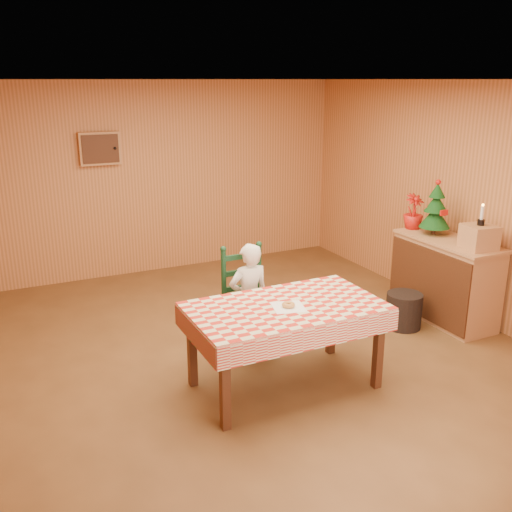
{
  "coord_description": "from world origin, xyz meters",
  "views": [
    {
      "loc": [
        -2.32,
        -4.58,
        2.6
      ],
      "look_at": [
        0.0,
        0.2,
        0.95
      ],
      "focal_mm": 40.0,
      "sensor_mm": 36.0,
      "label": 1
    }
  ],
  "objects": [
    {
      "name": "seated_child",
      "position": [
        -0.13,
        0.08,
        0.56
      ],
      "size": [
        0.41,
        0.27,
        1.12
      ],
      "primitive_type": "imported",
      "rotation": [
        0.0,
        0.0,
        3.14
      ],
      "color": "silver",
      "rests_on": "ground"
    },
    {
      "name": "donut",
      "position": [
        -0.13,
        -0.7,
        0.79
      ],
      "size": [
        0.14,
        0.14,
        0.04
      ],
      "primitive_type": "torus",
      "rotation": [
        0.0,
        0.0,
        0.26
      ],
      "color": "#C48946",
      "rests_on": "napkin"
    },
    {
      "name": "napkin",
      "position": [
        -0.13,
        -0.7,
        0.77
      ],
      "size": [
        0.32,
        0.32,
        0.0
      ],
      "primitive_type": "cube",
      "rotation": [
        0.0,
        0.0,
        -0.25
      ],
      "color": "white",
      "rests_on": "dining_table"
    },
    {
      "name": "shelf_unit",
      "position": [
        2.19,
        -0.11,
        0.47
      ],
      "size": [
        0.54,
        1.24,
        0.93
      ],
      "color": "tan",
      "rests_on": "ground"
    },
    {
      "name": "cabin_walls",
      "position": [
        -0.0,
        0.53,
        1.83
      ],
      "size": [
        5.1,
        6.05,
        2.65
      ],
      "color": "#C07945",
      "rests_on": "ground"
    },
    {
      "name": "christmas_tree",
      "position": [
        2.2,
        0.14,
        1.21
      ],
      "size": [
        0.34,
        0.34,
        0.62
      ],
      "color": "#482413",
      "rests_on": "shelf_unit"
    },
    {
      "name": "ladder_chair",
      "position": [
        -0.13,
        0.14,
        0.5
      ],
      "size": [
        0.44,
        0.4,
        1.08
      ],
      "color": "black",
      "rests_on": "ground"
    },
    {
      "name": "candle_set",
      "position": [
        2.2,
        -0.51,
        1.24
      ],
      "size": [
        0.07,
        0.07,
        0.22
      ],
      "color": "black",
      "rests_on": "crate"
    },
    {
      "name": "ground",
      "position": [
        0.0,
        0.0,
        0.0
      ],
      "size": [
        6.0,
        6.0,
        0.0
      ],
      "primitive_type": "plane",
      "color": "brown",
      "rests_on": "ground"
    },
    {
      "name": "dining_table",
      "position": [
        -0.13,
        -0.65,
        0.69
      ],
      "size": [
        1.66,
        0.96,
        0.77
      ],
      "color": "#482413",
      "rests_on": "ground"
    },
    {
      "name": "flower_arrangement",
      "position": [
        2.15,
        0.44,
        1.13
      ],
      "size": [
        0.23,
        0.23,
        0.41
      ],
      "primitive_type": "imported",
      "rotation": [
        0.0,
        0.0,
        0.03
      ],
      "color": "#B41710",
      "rests_on": "shelf_unit"
    },
    {
      "name": "storage_bin",
      "position": [
        1.64,
        -0.11,
        0.19
      ],
      "size": [
        0.48,
        0.48,
        0.39
      ],
      "primitive_type": "cylinder",
      "rotation": [
        0.0,
        0.0,
        0.28
      ],
      "color": "black",
      "rests_on": "ground"
    },
    {
      "name": "crate",
      "position": [
        2.2,
        -0.51,
        1.06
      ],
      "size": [
        0.34,
        0.34,
        0.25
      ],
      "primitive_type": "cube",
      "rotation": [
        0.0,
        0.0,
        -0.15
      ],
      "color": "tan",
      "rests_on": "shelf_unit"
    }
  ]
}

